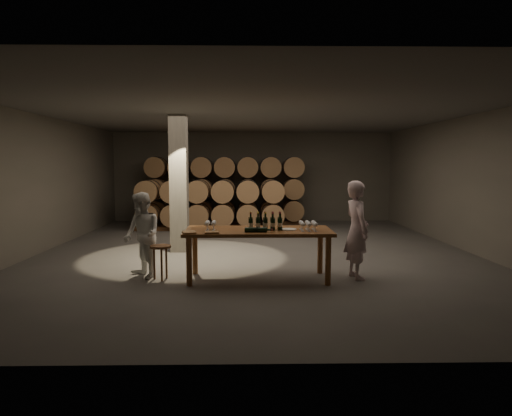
{
  "coord_description": "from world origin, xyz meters",
  "views": [
    {
      "loc": [
        -0.19,
        -10.53,
        2.06
      ],
      "look_at": [
        -0.0,
        -0.57,
        1.1
      ],
      "focal_mm": 32.0,
      "sensor_mm": 36.0,
      "label": 1
    }
  ],
  "objects_px": {
    "plate": "(289,229)",
    "person_man": "(357,230)",
    "stool": "(161,252)",
    "notebook_near": "(212,232)",
    "bottle_cluster": "(265,223)",
    "person_woman": "(142,235)",
    "tasting_table": "(258,235)"
  },
  "relations": [
    {
      "from": "plate",
      "to": "person_man",
      "type": "distance_m",
      "value": 1.24
    },
    {
      "from": "plate",
      "to": "stool",
      "type": "xyz_separation_m",
      "value": [
        -2.28,
        0.03,
        -0.4
      ]
    },
    {
      "from": "notebook_near",
      "to": "person_man",
      "type": "bearing_deg",
      "value": 3.58
    },
    {
      "from": "bottle_cluster",
      "to": "person_woman",
      "type": "distance_m",
      "value": 2.25
    },
    {
      "from": "tasting_table",
      "to": "person_woman",
      "type": "distance_m",
      "value": 2.11
    },
    {
      "from": "bottle_cluster",
      "to": "plate",
      "type": "height_order",
      "value": "bottle_cluster"
    },
    {
      "from": "tasting_table",
      "to": "bottle_cluster",
      "type": "height_order",
      "value": "bottle_cluster"
    },
    {
      "from": "tasting_table",
      "to": "notebook_near",
      "type": "height_order",
      "value": "notebook_near"
    },
    {
      "from": "bottle_cluster",
      "to": "person_man",
      "type": "bearing_deg",
      "value": 2.56
    },
    {
      "from": "bottle_cluster",
      "to": "stool",
      "type": "height_order",
      "value": "bottle_cluster"
    },
    {
      "from": "person_woman",
      "to": "plate",
      "type": "bearing_deg",
      "value": 48.38
    },
    {
      "from": "plate",
      "to": "tasting_table",
      "type": "bearing_deg",
      "value": 176.33
    },
    {
      "from": "plate",
      "to": "person_woman",
      "type": "height_order",
      "value": "person_woman"
    },
    {
      "from": "tasting_table",
      "to": "person_woman",
      "type": "xyz_separation_m",
      "value": [
        -2.1,
        0.16,
        -0.02
      ]
    },
    {
      "from": "person_woman",
      "to": "stool",
      "type": "bearing_deg",
      "value": 28.22
    },
    {
      "from": "bottle_cluster",
      "to": "notebook_near",
      "type": "relative_size",
      "value": 2.6
    },
    {
      "from": "notebook_near",
      "to": "plate",
      "type": "bearing_deg",
      "value": 9.3
    },
    {
      "from": "stool",
      "to": "notebook_near",
      "type": "bearing_deg",
      "value": -23.95
    },
    {
      "from": "stool",
      "to": "person_man",
      "type": "height_order",
      "value": "person_man"
    },
    {
      "from": "bottle_cluster",
      "to": "stool",
      "type": "relative_size",
      "value": 0.97
    },
    {
      "from": "tasting_table",
      "to": "bottle_cluster",
      "type": "bearing_deg",
      "value": -9.93
    },
    {
      "from": "notebook_near",
      "to": "person_woman",
      "type": "height_order",
      "value": "person_woman"
    },
    {
      "from": "bottle_cluster",
      "to": "person_woman",
      "type": "bearing_deg",
      "value": 175.24
    },
    {
      "from": "stool",
      "to": "person_woman",
      "type": "bearing_deg",
      "value": 155.55
    },
    {
      "from": "tasting_table",
      "to": "stool",
      "type": "height_order",
      "value": "tasting_table"
    },
    {
      "from": "stool",
      "to": "plate",
      "type": "bearing_deg",
      "value": -0.86
    },
    {
      "from": "person_man",
      "to": "person_woman",
      "type": "distance_m",
      "value": 3.88
    },
    {
      "from": "notebook_near",
      "to": "stool",
      "type": "distance_m",
      "value": 1.11
    },
    {
      "from": "plate",
      "to": "person_man",
      "type": "xyz_separation_m",
      "value": [
        1.24,
        0.09,
        -0.02
      ]
    },
    {
      "from": "tasting_table",
      "to": "bottle_cluster",
      "type": "distance_m",
      "value": 0.25
    },
    {
      "from": "plate",
      "to": "stool",
      "type": "bearing_deg",
      "value": 179.14
    },
    {
      "from": "tasting_table",
      "to": "bottle_cluster",
      "type": "xyz_separation_m",
      "value": [
        0.12,
        -0.02,
        0.22
      ]
    }
  ]
}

